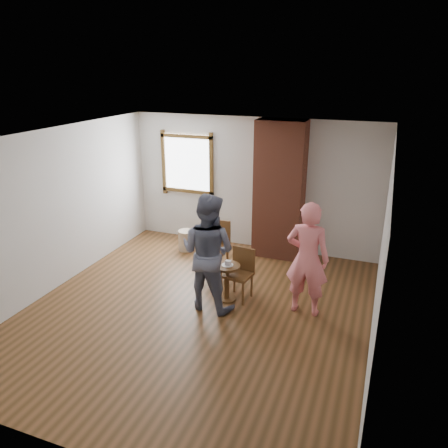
% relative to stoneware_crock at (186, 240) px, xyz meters
% --- Properties ---
extents(ground, '(5.50, 5.50, 0.00)m').
position_rel_stoneware_crock_xyz_m(ground, '(1.16, -2.06, -0.20)').
color(ground, brown).
rests_on(ground, ground).
extents(room_shell, '(5.04, 5.52, 2.62)m').
position_rel_stoneware_crock_xyz_m(room_shell, '(1.10, -1.46, 1.61)').
color(room_shell, silver).
rests_on(room_shell, ground).
extents(brick_chimney, '(0.90, 0.50, 2.60)m').
position_rel_stoneware_crock_xyz_m(brick_chimney, '(1.76, 0.44, 1.10)').
color(brick_chimney, '#974C35').
rests_on(brick_chimney, ground).
extents(stoneware_crock, '(0.34, 0.34, 0.41)m').
position_rel_stoneware_crock_xyz_m(stoneware_crock, '(0.00, 0.00, 0.00)').
color(stoneware_crock, tan).
rests_on(stoneware_crock, ground).
extents(dark_pot, '(0.22, 0.22, 0.17)m').
position_rel_stoneware_crock_xyz_m(dark_pot, '(0.59, 0.32, -0.12)').
color(dark_pot, black).
rests_on(dark_pot, ground).
extents(dining_chair_left, '(0.46, 0.46, 0.95)m').
position_rel_stoneware_crock_xyz_m(dining_chair_left, '(0.93, -0.71, 0.33)').
color(dining_chair_left, brown).
rests_on(dining_chair_left, ground).
extents(dining_chair_right, '(0.43, 0.43, 0.82)m').
position_rel_stoneware_crock_xyz_m(dining_chair_right, '(1.63, -1.40, 0.26)').
color(dining_chair_right, brown).
rests_on(dining_chair_right, ground).
extents(side_table, '(0.40, 0.40, 0.60)m').
position_rel_stoneware_crock_xyz_m(side_table, '(1.47, -1.57, 0.20)').
color(side_table, brown).
rests_on(side_table, ground).
extents(cake_plate, '(0.18, 0.18, 0.01)m').
position_rel_stoneware_crock_xyz_m(cake_plate, '(1.47, -1.57, 0.40)').
color(cake_plate, white).
rests_on(cake_plate, side_table).
extents(cake_slice, '(0.08, 0.07, 0.06)m').
position_rel_stoneware_crock_xyz_m(cake_slice, '(1.48, -1.57, 0.43)').
color(cake_slice, white).
rests_on(cake_slice, cake_plate).
extents(man, '(0.95, 0.78, 1.80)m').
position_rel_stoneware_crock_xyz_m(man, '(1.26, -1.85, 0.70)').
color(man, '#15193B').
rests_on(man, ground).
extents(person_pink, '(0.65, 0.44, 1.73)m').
position_rel_stoneware_crock_xyz_m(person_pink, '(2.67, -1.48, 0.66)').
color(person_pink, '#FA7D82').
rests_on(person_pink, ground).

